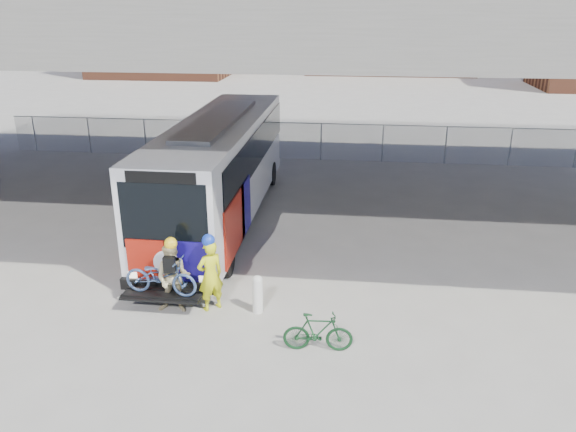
% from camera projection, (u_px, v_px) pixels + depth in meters
% --- Properties ---
extents(ground, '(160.00, 160.00, 0.00)m').
position_uv_depth(ground, '(262.00, 262.00, 16.92)').
color(ground, '#9E9991').
rests_on(ground, ground).
extents(bus, '(2.67, 12.97, 3.69)m').
position_uv_depth(bus, '(220.00, 162.00, 19.59)').
color(bus, silver).
rests_on(bus, ground).
extents(overpass, '(40.00, 16.00, 7.95)m').
position_uv_depth(overpass, '(278.00, 28.00, 18.31)').
color(overpass, '#605E59').
rests_on(overpass, ground).
extents(chainlink_fence, '(30.00, 0.06, 30.00)m').
position_uv_depth(chainlink_fence, '(301.00, 131.00, 27.55)').
color(chainlink_fence, gray).
rests_on(chainlink_fence, ground).
extents(brick_buildings, '(54.00, 22.00, 12.00)m').
position_uv_depth(brick_buildings, '(346.00, 22.00, 59.60)').
color(brick_buildings, brown).
rests_on(brick_buildings, ground).
extents(bollard, '(0.27, 0.27, 1.02)m').
position_uv_depth(bollard, '(258.00, 293.00, 14.00)').
color(bollard, silver).
rests_on(bollard, ground).
extents(cyclist_hivis, '(0.81, 0.79, 2.06)m').
position_uv_depth(cyclist_hivis, '(210.00, 274.00, 13.99)').
color(cyclist_hivis, yellow).
rests_on(cyclist_hivis, ground).
extents(cyclist_tan, '(0.92, 0.73, 2.02)m').
position_uv_depth(cyclist_tan, '(173.00, 277.00, 13.91)').
color(cyclist_tan, tan).
rests_on(cyclist_tan, ground).
extents(bike_parked, '(1.58, 0.54, 0.94)m').
position_uv_depth(bike_parked, '(318.00, 332.00, 12.45)').
color(bike_parked, '#133C1C').
rests_on(bike_parked, ground).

